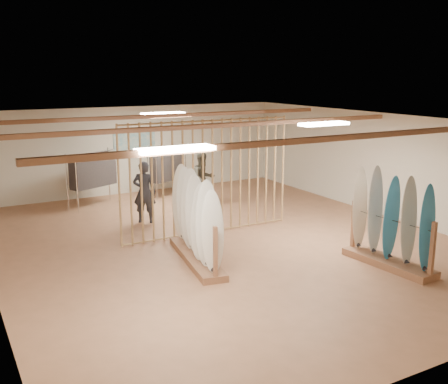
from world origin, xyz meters
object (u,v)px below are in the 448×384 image
clothing_rack_a (93,171)px  rack_left (196,232)px  clothing_rack_b (167,168)px  shopper_a (144,188)px  rack_right (390,235)px  shopper_b (203,175)px

clothing_rack_a → rack_left: bearing=-108.0°
clothing_rack_b → shopper_a: size_ratio=0.76×
rack_right → clothing_rack_a: rack_right is taller
clothing_rack_a → shopper_b: size_ratio=0.93×
rack_right → clothing_rack_a: size_ratio=1.26×
shopper_a → rack_left: bearing=121.7°
rack_left → shopper_a: bearing=98.0°
rack_right → shopper_b: rack_right is taller
shopper_a → shopper_b: size_ratio=1.05×
clothing_rack_b → rack_right: bearing=-101.5°
clothing_rack_b → rack_left: bearing=-129.7°
rack_left → clothing_rack_b: 6.01m
rack_left → shopper_a: size_ratio=1.45×
clothing_rack_a → clothing_rack_b: (2.40, 0.19, -0.16)m
rack_right → clothing_rack_a: 8.66m
clothing_rack_a → shopper_b: bearing=-48.1°
rack_right → shopper_a: rack_right is taller
clothing_rack_a → shopper_b: (2.92, -1.29, -0.19)m
clothing_rack_a → clothing_rack_b: 2.41m
rack_left → clothing_rack_b: rack_left is taller
clothing_rack_a → clothing_rack_b: bearing=-19.7°
shopper_a → shopper_b: shopper_a is taller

